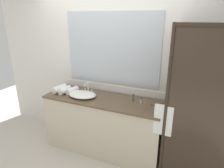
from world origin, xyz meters
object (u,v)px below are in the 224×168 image
(sink_basin, at_px, (82,94))
(rolled_towel_far_edge, at_px, (72,90))
(amenity_bottle_lotion, at_px, (133,98))
(amenity_bottle_body_wash, at_px, (141,101))
(rolled_towel_near_edge, at_px, (59,89))
(faucet, at_px, (88,89))
(rolled_towel_middle, at_px, (65,90))

(sink_basin, height_order, rolled_towel_far_edge, rolled_towel_far_edge)
(sink_basin, xyz_separation_m, amenity_bottle_lotion, (0.76, 0.16, 0.01))
(sink_basin, distance_m, amenity_bottle_body_wash, 0.90)
(amenity_bottle_body_wash, xyz_separation_m, rolled_towel_far_edge, (-1.11, -0.05, 0.01))
(amenity_bottle_lotion, relative_size, rolled_towel_near_edge, 0.40)
(sink_basin, height_order, faucet, faucet)
(amenity_bottle_lotion, bearing_deg, rolled_towel_middle, -172.10)
(faucet, relative_size, rolled_towel_near_edge, 0.70)
(rolled_towel_far_edge, bearing_deg, amenity_bottle_body_wash, 2.65)
(faucet, relative_size, amenity_bottle_lotion, 1.76)
(amenity_bottle_lotion, relative_size, amenity_bottle_body_wash, 1.13)
(sink_basin, relative_size, amenity_bottle_lotion, 4.55)
(faucet, relative_size, amenity_bottle_body_wash, 1.99)
(amenity_bottle_body_wash, distance_m, rolled_towel_middle, 1.23)
(rolled_towel_near_edge, distance_m, rolled_towel_middle, 0.11)
(amenity_bottle_lotion, bearing_deg, sink_basin, -168.01)
(amenity_bottle_lotion, bearing_deg, rolled_towel_far_edge, -173.86)
(amenity_bottle_body_wash, height_order, rolled_towel_far_edge, rolled_towel_far_edge)
(amenity_bottle_lotion, relative_size, rolled_towel_far_edge, 0.45)
(rolled_towel_near_edge, xyz_separation_m, rolled_towel_far_edge, (0.22, 0.04, -0.01))
(amenity_bottle_body_wash, height_order, rolled_towel_near_edge, rolled_towel_near_edge)
(faucet, bearing_deg, amenity_bottle_body_wash, -4.11)
(amenity_bottle_body_wash, bearing_deg, sink_basin, -173.15)
(amenity_bottle_lotion, distance_m, rolled_towel_near_edge, 1.20)
(rolled_towel_near_edge, bearing_deg, faucet, 19.47)
(amenity_bottle_lotion, height_order, rolled_towel_near_edge, rolled_towel_near_edge)
(rolled_towel_far_edge, bearing_deg, sink_basin, -14.20)
(rolled_towel_middle, bearing_deg, sink_basin, -1.73)
(faucet, height_order, rolled_towel_middle, faucet)
(sink_basin, xyz_separation_m, amenity_bottle_body_wash, (0.89, 0.11, 0.01))
(amenity_bottle_body_wash, bearing_deg, rolled_towel_near_edge, -176.07)
(rolled_towel_near_edge, height_order, rolled_towel_far_edge, rolled_towel_near_edge)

